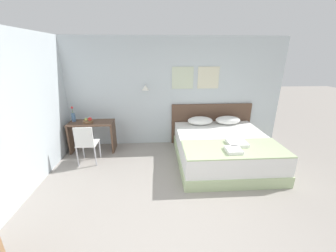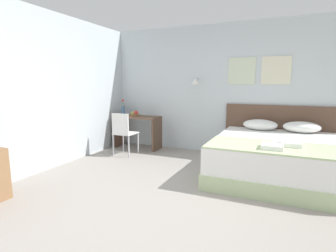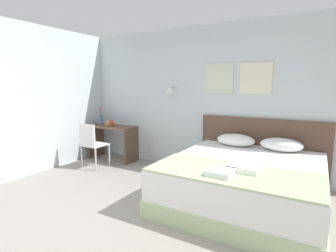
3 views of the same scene
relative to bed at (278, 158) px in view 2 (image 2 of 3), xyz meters
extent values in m
plane|color=gray|center=(-1.12, -1.84, -0.29)|extent=(24.00, 24.00, 0.00)
cube|color=silver|center=(-1.12, 1.13, 1.03)|extent=(5.74, 0.06, 2.65)
cube|color=beige|center=(-0.77, 1.09, 1.41)|extent=(0.52, 0.02, 0.52)
cube|color=beige|center=(-0.14, 1.09, 1.41)|extent=(0.52, 0.02, 0.52)
cylinder|color=#B2B2B7|center=(-1.67, 1.02, 1.26)|extent=(0.02, 0.16, 0.02)
cone|color=white|center=(-1.67, 0.93, 1.21)|extent=(0.17, 0.17, 0.12)
cube|color=silver|center=(-3.62, -1.87, 1.03)|extent=(0.06, 5.94, 2.65)
cube|color=#B2C693|center=(0.00, 0.00, -0.18)|extent=(1.94, 2.07, 0.22)
cube|color=white|center=(0.00, 0.00, 0.11)|extent=(1.90, 2.03, 0.37)
cube|color=brown|center=(0.00, 1.07, 0.23)|extent=(2.06, 0.06, 1.05)
ellipsoid|color=white|center=(-0.35, 0.80, 0.40)|extent=(0.62, 0.37, 0.20)
ellipsoid|color=white|center=(0.35, 0.80, 0.40)|extent=(0.62, 0.37, 0.20)
cube|color=#B2C693|center=(0.00, -0.60, 0.31)|extent=(1.89, 0.83, 0.02)
cube|color=white|center=(0.10, -0.46, 0.35)|extent=(0.36, 0.34, 0.06)
cube|color=white|center=(-0.07, -0.75, 0.35)|extent=(0.26, 0.29, 0.06)
cube|color=brown|center=(-2.97, 0.74, 0.42)|extent=(1.03, 0.48, 0.03)
cube|color=brown|center=(-3.46, 0.74, 0.05)|extent=(0.04, 0.45, 0.70)
cube|color=brown|center=(-2.47, 0.74, 0.05)|extent=(0.04, 0.45, 0.70)
cube|color=white|center=(-2.91, 0.17, 0.15)|extent=(0.41, 0.41, 0.02)
cube|color=white|center=(-2.91, -0.02, 0.37)|extent=(0.38, 0.03, 0.42)
cylinder|color=#B7B7BC|center=(-3.09, 0.35, -0.08)|extent=(0.03, 0.03, 0.43)
cylinder|color=#B7B7BC|center=(-2.72, 0.35, -0.08)|extent=(0.03, 0.03, 0.43)
cylinder|color=#B7B7BC|center=(-3.09, -0.02, -0.08)|extent=(0.03, 0.03, 0.43)
cylinder|color=#B7B7BC|center=(-2.72, -0.02, -0.08)|extent=(0.03, 0.03, 0.43)
cylinder|color=brown|center=(-3.02, 0.71, 0.47)|extent=(0.23, 0.23, 0.05)
sphere|color=red|center=(-2.97, 0.71, 0.52)|extent=(0.09, 0.09, 0.09)
sphere|color=#B2C156|center=(-3.06, 0.72, 0.51)|extent=(0.07, 0.07, 0.07)
cylinder|color=#4C7099|center=(-3.38, 0.82, 0.54)|extent=(0.09, 0.09, 0.20)
cylinder|color=#3D7538|center=(-3.38, 0.82, 0.71)|extent=(0.01, 0.01, 0.14)
sphere|color=#DB3838|center=(-3.38, 0.82, 0.78)|extent=(0.06, 0.06, 0.06)
camera|label=1|loc=(-1.44, -3.96, 1.99)|focal=22.00mm
camera|label=2|loc=(0.02, -4.32, 1.16)|focal=28.00mm
camera|label=3|loc=(0.80, -3.42, 1.29)|focal=28.00mm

